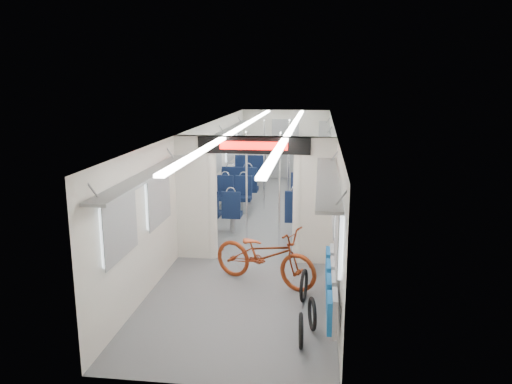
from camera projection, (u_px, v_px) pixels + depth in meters
The scene contains 14 objects.
carriage at pixel (265, 165), 10.68m from camera, with size 12.00×12.02×2.31m.
bicycle at pixel (265, 255), 8.12m from camera, with size 0.65×1.86×0.98m, color maroon.
flip_bench at pixel (331, 285), 6.70m from camera, with size 0.12×2.08×0.49m.
bike_hoop_a at pixel (301, 332), 6.21m from camera, with size 0.45×0.45×0.05m, color black.
bike_hoop_b at pixel (312, 316), 6.65m from camera, with size 0.46×0.46×0.05m, color black.
bike_hoop_c at pixel (304, 287), 7.51m from camera, with size 0.50×0.50×0.05m, color black.
seat_bay_near_left at pixel (228, 201), 11.64m from camera, with size 0.88×1.91×1.05m.
seat_bay_near_right at pixel (308, 201), 11.41m from camera, with size 0.94×2.21×1.14m.
seat_bay_far_left at pixel (245, 177), 14.27m from camera, with size 0.94×2.23×1.15m.
seat_bay_far_right at pixel (311, 176), 14.51m from camera, with size 0.92×2.14×1.12m.
stanchion_near_left at pixel (247, 189), 9.97m from camera, with size 0.04×0.04×2.30m, color silver.
stanchion_near_right at pixel (280, 190), 9.84m from camera, with size 0.04×0.04×2.30m, color silver.
stanchion_far_left at pixel (264, 165), 12.67m from camera, with size 0.04×0.04×2.30m, color silver.
stanchion_far_right at pixel (289, 164), 12.82m from camera, with size 0.04×0.04×2.30m, color silver.
Camera 1 is at (1.15, -10.75, 3.28)m, focal length 35.00 mm.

